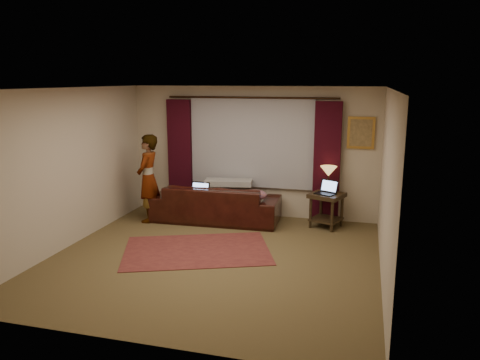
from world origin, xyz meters
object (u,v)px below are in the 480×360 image
at_px(end_table, 326,210).
at_px(laptop_sofa, 198,191).
at_px(tiffany_lamp, 328,179).
at_px(sofa, 216,196).
at_px(laptop_table, 326,187).
at_px(person, 148,178).

bearing_deg(end_table, laptop_sofa, -172.43).
height_order(laptop_sofa, tiffany_lamp, tiffany_lamp).
relative_size(sofa, laptop_table, 6.44).
height_order(sofa, laptop_table, sofa).
height_order(end_table, person, person).
distance_m(sofa, person, 1.36).
relative_size(sofa, end_table, 3.78).
distance_m(laptop_sofa, end_table, 2.47).
height_order(sofa, person, person).
height_order(end_table, tiffany_lamp, tiffany_lamp).
bearing_deg(sofa, end_table, -177.93).
relative_size(sofa, laptop_sofa, 6.11).
xyz_separation_m(sofa, end_table, (2.12, 0.15, -0.17)).
bearing_deg(laptop_sofa, laptop_table, 9.59).
bearing_deg(end_table, laptop_table, -111.07).
distance_m(sofa, end_table, 2.13).
bearing_deg(laptop_sofa, person, -165.84).
bearing_deg(laptop_table, end_table, 96.12).
bearing_deg(tiffany_lamp, laptop_sofa, -170.28).
distance_m(sofa, laptop_sofa, 0.38).
xyz_separation_m(sofa, laptop_sofa, (-0.31, -0.18, 0.13)).
xyz_separation_m(laptop_sofa, person, (-0.95, -0.18, 0.22)).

